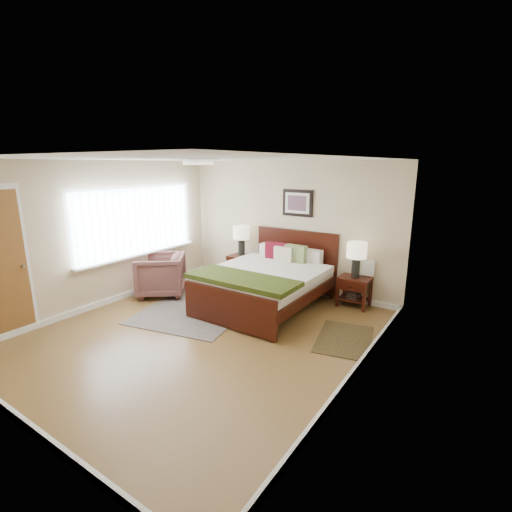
{
  "coord_description": "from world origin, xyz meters",
  "views": [
    {
      "loc": [
        3.44,
        -3.77,
        2.44
      ],
      "look_at": [
        0.35,
        0.85,
        1.05
      ],
      "focal_mm": 26.0,
      "sensor_mm": 36.0,
      "label": 1
    }
  ],
  "objects_px": {
    "bed": "(267,277)",
    "lamp_right": "(357,253)",
    "nightstand_left": "(241,261)",
    "armchair": "(161,275)",
    "rug_persian": "(202,306)",
    "nightstand_right": "(354,288)",
    "lamp_left": "(241,235)"
  },
  "relations": [
    {
      "from": "lamp_left",
      "to": "armchair",
      "type": "xyz_separation_m",
      "value": [
        -0.84,
        -1.45,
        -0.62
      ]
    },
    {
      "from": "bed",
      "to": "nightstand_left",
      "type": "bearing_deg",
      "value": 144.29
    },
    {
      "from": "nightstand_right",
      "to": "rug_persian",
      "type": "height_order",
      "value": "nightstand_right"
    },
    {
      "from": "lamp_right",
      "to": "armchair",
      "type": "xyz_separation_m",
      "value": [
        -3.26,
        -1.45,
        -0.56
      ]
    },
    {
      "from": "nightstand_right",
      "to": "rug_persian",
      "type": "bearing_deg",
      "value": -146.62
    },
    {
      "from": "nightstand_left",
      "to": "rug_persian",
      "type": "relative_size",
      "value": 0.25
    },
    {
      "from": "nightstand_left",
      "to": "nightstand_right",
      "type": "bearing_deg",
      "value": 0.18
    },
    {
      "from": "nightstand_right",
      "to": "lamp_left",
      "type": "bearing_deg",
      "value": 179.69
    },
    {
      "from": "nightstand_right",
      "to": "rug_persian",
      "type": "relative_size",
      "value": 0.23
    },
    {
      "from": "nightstand_left",
      "to": "armchair",
      "type": "xyz_separation_m",
      "value": [
        -0.84,
        -1.43,
        -0.07
      ]
    },
    {
      "from": "bed",
      "to": "lamp_right",
      "type": "distance_m",
      "value": 1.58
    },
    {
      "from": "bed",
      "to": "lamp_right",
      "type": "bearing_deg",
      "value": 34.26
    },
    {
      "from": "armchair",
      "to": "lamp_left",
      "type": "bearing_deg",
      "value": 111.7
    },
    {
      "from": "nightstand_right",
      "to": "lamp_left",
      "type": "xyz_separation_m",
      "value": [
        -2.42,
        0.01,
        0.68
      ]
    },
    {
      "from": "bed",
      "to": "nightstand_left",
      "type": "height_order",
      "value": "bed"
    },
    {
      "from": "nightstand_left",
      "to": "lamp_right",
      "type": "xyz_separation_m",
      "value": [
        2.42,
        0.02,
        0.49
      ]
    },
    {
      "from": "armchair",
      "to": "rug_persian",
      "type": "height_order",
      "value": "armchair"
    },
    {
      "from": "lamp_left",
      "to": "rug_persian",
      "type": "bearing_deg",
      "value": -82.05
    },
    {
      "from": "lamp_right",
      "to": "armchair",
      "type": "relative_size",
      "value": 0.71
    },
    {
      "from": "bed",
      "to": "rug_persian",
      "type": "bearing_deg",
      "value": -147.24
    },
    {
      "from": "lamp_left",
      "to": "lamp_right",
      "type": "bearing_deg",
      "value": 0.0
    },
    {
      "from": "armchair",
      "to": "rug_persian",
      "type": "bearing_deg",
      "value": 50.61
    },
    {
      "from": "armchair",
      "to": "rug_persian",
      "type": "relative_size",
      "value": 0.37
    },
    {
      "from": "armchair",
      "to": "bed",
      "type": "bearing_deg",
      "value": 68.28
    },
    {
      "from": "nightstand_right",
      "to": "lamp_right",
      "type": "xyz_separation_m",
      "value": [
        -0.0,
        0.01,
        0.63
      ]
    },
    {
      "from": "bed",
      "to": "rug_persian",
      "type": "xyz_separation_m",
      "value": [
        -0.96,
        -0.62,
        -0.54
      ]
    },
    {
      "from": "nightstand_right",
      "to": "armchair",
      "type": "height_order",
      "value": "armchair"
    },
    {
      "from": "nightstand_left",
      "to": "lamp_left",
      "type": "bearing_deg",
      "value": 90.0
    },
    {
      "from": "lamp_right",
      "to": "nightstand_left",
      "type": "bearing_deg",
      "value": -179.51
    },
    {
      "from": "lamp_left",
      "to": "armchair",
      "type": "bearing_deg",
      "value": -119.99
    },
    {
      "from": "nightstand_left",
      "to": "nightstand_right",
      "type": "height_order",
      "value": "nightstand_left"
    },
    {
      "from": "nightstand_right",
      "to": "lamp_left",
      "type": "distance_m",
      "value": 2.52
    }
  ]
}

